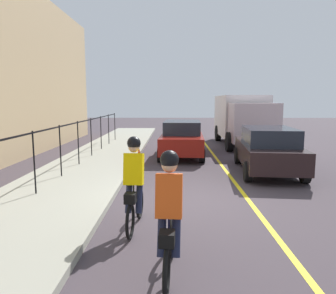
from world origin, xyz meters
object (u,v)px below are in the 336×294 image
box_truck_background (242,118)px  traffic_cone_near (139,156)px  cyclist_lead (134,184)px  patrol_sedan (268,149)px  cyclist_follow (169,216)px  parked_sedan_rear (182,138)px

box_truck_background → traffic_cone_near: (-5.82, 5.28, -1.22)m
cyclist_lead → patrol_sedan: (5.15, -4.05, -0.09)m
cyclist_follow → box_truck_background: (14.12, -4.01, 0.64)m
patrol_sedan → cyclist_lead: bearing=147.2°
cyclist_lead → patrol_sedan: bearing=-34.4°
cyclist_follow → traffic_cone_near: 8.42m
cyclist_lead → traffic_cone_near: (6.57, 0.58, -0.58)m
patrol_sedan → traffic_cone_near: (1.41, 4.63, -0.49)m
cyclist_lead → cyclist_follow: bearing=-154.6°
cyclist_lead → box_truck_background: (12.39, -4.70, 0.64)m
box_truck_background → cyclist_follow: bearing=-15.3°
traffic_cone_near → cyclist_lead: bearing=-175.0°
parked_sedan_rear → box_truck_background: box_truck_background is taller
cyclist_follow → parked_sedan_rear: 10.23m
parked_sedan_rear → box_truck_background: 5.31m
cyclist_follow → cyclist_lead: bearing=25.4°
parked_sedan_rear → box_truck_background: size_ratio=0.67×
patrol_sedan → traffic_cone_near: size_ratio=6.89×
parked_sedan_rear → cyclist_lead: bearing=-5.0°
patrol_sedan → traffic_cone_near: bearing=78.4°
cyclist_lead → parked_sedan_rear: cyclist_lead is taller
patrol_sedan → traffic_cone_near: 4.87m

